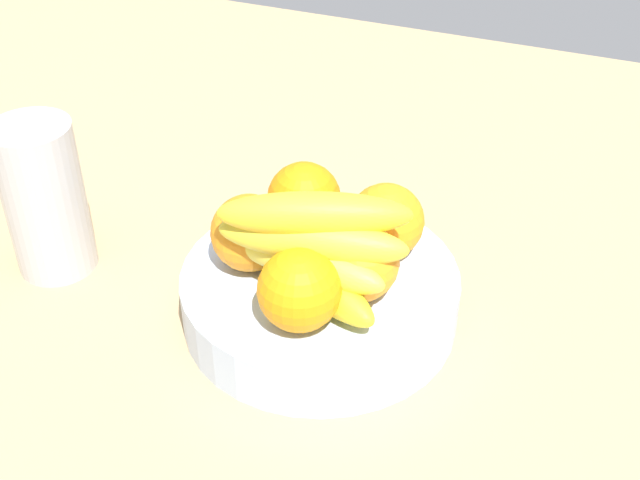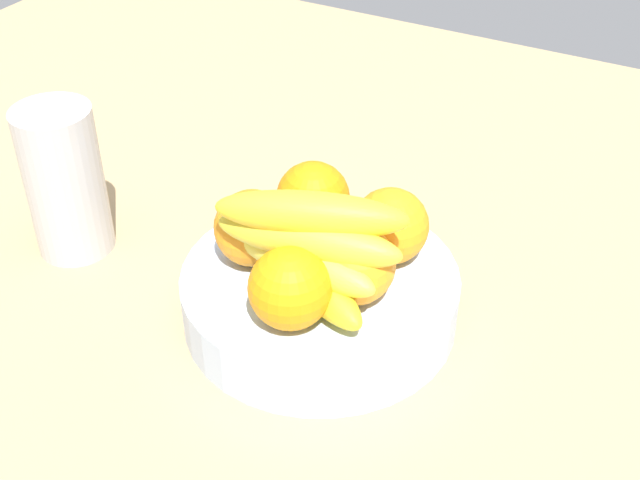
{
  "view_description": "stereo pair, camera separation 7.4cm",
  "coord_description": "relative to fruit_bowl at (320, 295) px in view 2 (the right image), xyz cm",
  "views": [
    {
      "loc": [
        -21.02,
        60.23,
        54.95
      ],
      "look_at": [
        2.06,
        2.83,
        9.29
      ],
      "focal_mm": 47.19,
      "sensor_mm": 36.0,
      "label": 1
    },
    {
      "loc": [
        -27.71,
        57.06,
        54.95
      ],
      "look_at": [
        2.06,
        2.83,
        9.29
      ],
      "focal_mm": 47.19,
      "sensor_mm": 36.0,
      "label": 2
    }
  ],
  "objects": [
    {
      "name": "fruit_bowl",
      "position": [
        0.0,
        0.0,
        0.0
      ],
      "size": [
        26.47,
        26.47,
        5.29
      ],
      "primitive_type": "cylinder",
      "color": "#AEC2DD",
      "rests_on": "ground_plane"
    },
    {
      "name": "orange_back_right",
      "position": [
        -4.54,
        -5.55,
        6.32
      ],
      "size": [
        7.35,
        7.35,
        7.35
      ],
      "primitive_type": "sphere",
      "color": "orange",
      "rests_on": "fruit_bowl"
    },
    {
      "name": "ground_plane",
      "position": [
        -2.06,
        -2.83,
        -4.14
      ],
      "size": [
        180.0,
        140.0,
        3.0
      ],
      "primitive_type": "cube",
      "color": "tan"
    },
    {
      "name": "orange_center",
      "position": [
        -0.89,
        6.94,
        6.32
      ],
      "size": [
        7.35,
        7.35,
        7.35
      ],
      "primitive_type": "sphere",
      "color": "orange",
      "rests_on": "fruit_bowl"
    },
    {
      "name": "orange_front_right",
      "position": [
        6.69,
        0.99,
        6.32
      ],
      "size": [
        7.35,
        7.35,
        7.35
      ],
      "primitive_type": "sphere",
      "color": "orange",
      "rests_on": "fruit_bowl"
    },
    {
      "name": "thermos_tumbler",
      "position": [
        28.78,
        2.54,
        5.59
      ],
      "size": [
        8.11,
        8.11,
        16.47
      ],
      "primitive_type": "cylinder",
      "color": "#B0B1B5",
      "rests_on": "ground_plane"
    },
    {
      "name": "orange_front_left",
      "position": [
        4.21,
        -6.22,
        6.32
      ],
      "size": [
        7.35,
        7.35,
        7.35
      ],
      "primitive_type": "sphere",
      "color": "orange",
      "rests_on": "fruit_bowl"
    },
    {
      "name": "orange_back_left",
      "position": [
        -4.26,
        1.33,
        6.32
      ],
      "size": [
        7.35,
        7.35,
        7.35
      ],
      "primitive_type": "sphere",
      "color": "orange",
      "rests_on": "fruit_bowl"
    },
    {
      "name": "banana_bunch",
      "position": [
        -0.14,
        2.96,
        7.94
      ],
      "size": [
        18.65,
        11.71,
        10.6
      ],
      "color": "yellow",
      "rests_on": "fruit_bowl"
    }
  ]
}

